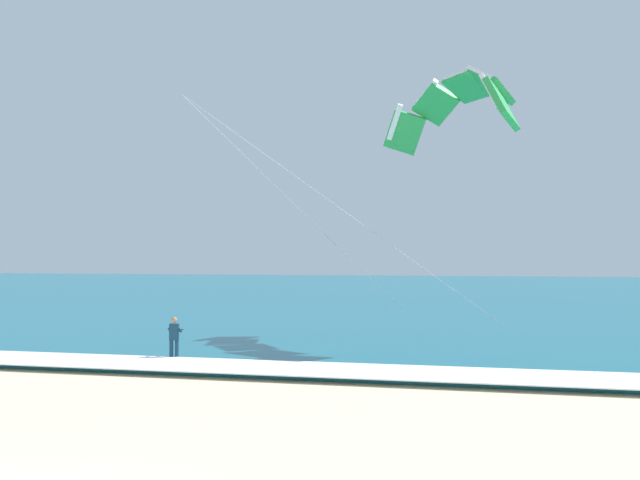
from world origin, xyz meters
TOP-DOWN VIEW (x-y plane):
  - sea at (0.00, 73.14)m, footprint 200.00×120.00m
  - surf_foam at (0.00, 14.14)m, footprint 200.00×3.01m
  - surfboard at (-4.11, 15.67)m, footprint 0.79×1.47m
  - kitesurfer at (-4.12, 15.69)m, footprint 0.61×0.61m
  - kite_primary at (5.70, 23.58)m, footprint 12.38×10.75m

SIDE VIEW (x-z plane):
  - surfboard at x=-4.11m, z-range -0.02..0.07m
  - sea at x=0.00m, z-range 0.00..0.20m
  - surf_foam at x=0.00m, z-range 0.20..0.24m
  - kitesurfer at x=-4.12m, z-range 0.10..1.79m
  - kite_primary at x=5.70m, z-range 5.29..16.20m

